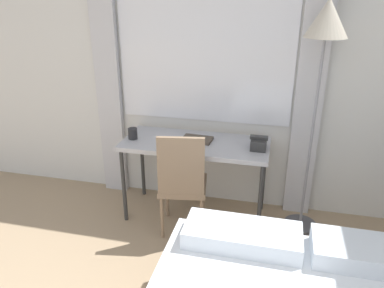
{
  "coord_description": "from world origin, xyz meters",
  "views": [
    {
      "loc": [
        0.76,
        -0.36,
        2.04
      ],
      "look_at": [
        0.14,
        2.24,
        0.91
      ],
      "focal_mm": 35.0,
      "sensor_mm": 36.0,
      "label": 1
    }
  ],
  "objects_px": {
    "desk_chair": "(182,180)",
    "standing_lamp": "(324,41)",
    "book": "(197,139)",
    "mug": "(133,134)",
    "telephone": "(259,143)",
    "desk": "(195,148)"
  },
  "relations": [
    {
      "from": "desk_chair",
      "to": "standing_lamp",
      "type": "height_order",
      "value": "standing_lamp"
    },
    {
      "from": "standing_lamp",
      "to": "book",
      "type": "xyz_separation_m",
      "value": [
        -0.98,
        0.0,
        -0.89
      ]
    },
    {
      "from": "desk_chair",
      "to": "mug",
      "type": "relative_size",
      "value": 9.5
    },
    {
      "from": "mug",
      "to": "desk_chair",
      "type": "bearing_deg",
      "value": -24.84
    },
    {
      "from": "desk_chair",
      "to": "telephone",
      "type": "xyz_separation_m",
      "value": [
        0.6,
        0.28,
        0.28
      ]
    },
    {
      "from": "desk",
      "to": "book",
      "type": "relative_size",
      "value": 4.7
    },
    {
      "from": "telephone",
      "to": "book",
      "type": "xyz_separation_m",
      "value": [
        -0.55,
        0.05,
        -0.04
      ]
    },
    {
      "from": "desk_chair",
      "to": "telephone",
      "type": "height_order",
      "value": "desk_chair"
    },
    {
      "from": "desk_chair",
      "to": "mug",
      "type": "xyz_separation_m",
      "value": [
        -0.53,
        0.24,
        0.28
      ]
    },
    {
      "from": "book",
      "to": "mug",
      "type": "xyz_separation_m",
      "value": [
        -0.58,
        -0.09,
        0.04
      ]
    },
    {
      "from": "desk",
      "to": "book",
      "type": "height_order",
      "value": "book"
    },
    {
      "from": "mug",
      "to": "book",
      "type": "bearing_deg",
      "value": 9.24
    },
    {
      "from": "desk_chair",
      "to": "desk",
      "type": "bearing_deg",
      "value": 72.19
    },
    {
      "from": "standing_lamp",
      "to": "mug",
      "type": "distance_m",
      "value": 1.77
    },
    {
      "from": "mug",
      "to": "standing_lamp",
      "type": "bearing_deg",
      "value": 3.41
    },
    {
      "from": "desk",
      "to": "mug",
      "type": "bearing_deg",
      "value": -174.03
    },
    {
      "from": "telephone",
      "to": "book",
      "type": "distance_m",
      "value": 0.55
    },
    {
      "from": "desk",
      "to": "telephone",
      "type": "relative_size",
      "value": 7.58
    },
    {
      "from": "book",
      "to": "telephone",
      "type": "bearing_deg",
      "value": -5.52
    },
    {
      "from": "desk",
      "to": "telephone",
      "type": "height_order",
      "value": "telephone"
    },
    {
      "from": "desk_chair",
      "to": "standing_lamp",
      "type": "distance_m",
      "value": 1.56
    },
    {
      "from": "telephone",
      "to": "book",
      "type": "bearing_deg",
      "value": 174.48
    }
  ]
}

